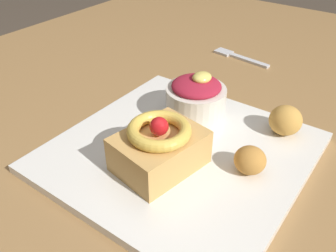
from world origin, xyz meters
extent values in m
cube|color=olive|center=(0.00, 0.00, 0.71)|extent=(1.43, 1.06, 0.04)
cylinder|color=olive|center=(0.62, 0.44, 0.34)|extent=(0.07, 0.07, 0.69)
cube|color=white|center=(-0.05, -0.06, 0.74)|extent=(0.31, 0.31, 0.01)
cube|color=tan|center=(-0.09, -0.06, 0.76)|extent=(0.12, 0.10, 0.05)
torus|color=#E5BC4C|center=(-0.09, -0.06, 0.80)|extent=(0.09, 0.09, 0.01)
sphere|color=red|center=(-0.09, -0.06, 0.80)|extent=(0.02, 0.02, 0.02)
cylinder|color=silver|center=(0.03, -0.04, 0.77)|extent=(0.09, 0.09, 0.05)
ellipsoid|color=#A31E33|center=(0.03, -0.04, 0.79)|extent=(0.07, 0.07, 0.02)
ellipsoid|color=#EAD666|center=(0.03, -0.04, 0.81)|extent=(0.03, 0.03, 0.01)
ellipsoid|color=#BC7F38|center=(-0.04, -0.16, 0.76)|extent=(0.04, 0.04, 0.03)
ellipsoid|color=gold|center=(0.06, -0.16, 0.76)|extent=(0.04, 0.04, 0.04)
cube|color=silver|center=(0.28, -0.01, 0.73)|extent=(0.02, 0.09, 0.00)
cube|color=silver|center=(0.29, 0.05, 0.73)|extent=(0.03, 0.04, 0.00)
camera|label=1|loc=(-0.36, -0.27, 1.03)|focal=38.22mm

